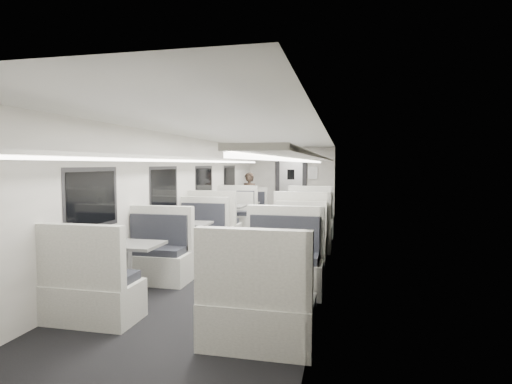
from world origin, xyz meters
The scene contains 19 objects.
room centered at (0.00, 0.00, 1.20)m, with size 3.24×12.24×2.64m.
booth_left_a centered at (-1.00, 3.15, 0.36)m, with size 1.00×2.03×1.08m.
booth_left_b centered at (-1.00, 1.28, 0.42)m, with size 1.14×2.32×1.24m.
booth_left_c centered at (-1.00, -1.15, 0.38)m, with size 1.05×2.13×1.14m.
booth_left_d centered at (-1.00, -3.17, 0.39)m, with size 1.06×2.16×1.16m.
booth_right_a centered at (1.00, 3.53, 0.36)m, with size 1.00×2.03×1.09m.
booth_right_b centered at (1.00, 1.17, 0.42)m, with size 1.15×2.34×1.25m.
booth_right_c centered at (1.00, -1.03, 0.36)m, with size 0.99×2.01×1.08m.
booth_right_d centered at (1.00, -3.33, 0.41)m, with size 1.12×2.27×1.21m.
passenger centered at (-0.91, 3.43, 0.78)m, with size 0.57×0.38×1.57m, color black.
window_a centered at (-1.49, 3.40, 1.35)m, with size 0.02×1.18×0.84m, color black.
window_b centered at (-1.49, 1.20, 1.35)m, with size 0.02×1.18×0.84m, color black.
window_c centered at (-1.49, -1.00, 1.35)m, with size 0.02×1.18×0.84m, color black.
window_d centered at (-1.49, -3.20, 1.35)m, with size 0.02×1.18×0.84m, color black.
luggage_rack_left centered at (-1.24, -0.30, 1.92)m, with size 0.46×10.40×0.09m.
luggage_rack_right centered at (1.24, -0.30, 1.92)m, with size 0.46×10.40×0.09m.
vestibule_door centered at (0.00, 5.93, 1.04)m, with size 1.10×0.13×2.10m.
exit_sign centered at (0.00, 5.44, 2.28)m, with size 0.62×0.12×0.16m.
wall_notice centered at (0.75, 5.92, 1.50)m, with size 0.32×0.02×0.40m, color silver.
Camera 1 is at (1.82, -7.95, 1.81)m, focal length 28.00 mm.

